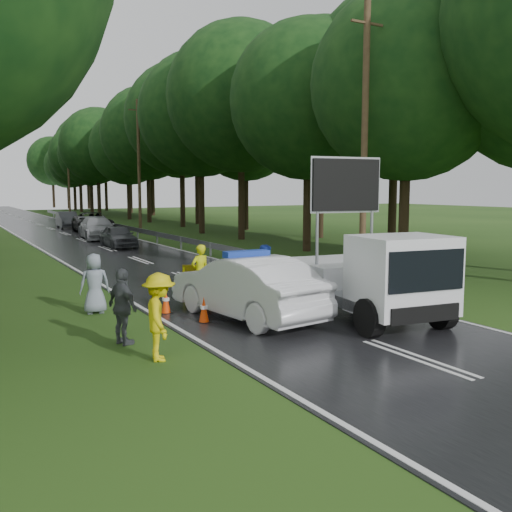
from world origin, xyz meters
TOP-DOWN VIEW (x-y plane):
  - ground at (0.00, 0.00)m, footprint 160.00×160.00m
  - road at (0.00, 30.00)m, footprint 7.00×140.00m
  - guardrail at (3.70, 29.67)m, footprint 0.12×60.06m
  - utility_pole_near at (5.20, 2.00)m, footprint 1.40×0.24m
  - utility_pole_mid at (5.20, 28.00)m, footprint 1.40×0.24m
  - utility_pole_far at (5.20, 54.00)m, footprint 1.40×0.24m
  - tree_right_near at (9.00, 2.00)m, footprint 7.92×7.92m
  - police_sedan at (-1.32, -1.14)m, footprint 2.42×5.23m
  - work_truck at (1.47, -2.85)m, footprint 2.97×5.58m
  - barrier at (-0.47, 2.26)m, footprint 2.24×1.00m
  - officer at (-1.28, 2.00)m, footprint 0.68×0.51m
  - civilian at (0.23, 0.50)m, footprint 1.08×1.01m
  - bystander_left at (-4.59, -3.50)m, footprint 0.92×1.28m
  - bystander_mid at (-4.90, -2.00)m, footprint 0.68×1.08m
  - bystander_right at (-4.67, 1.50)m, footprint 0.88×0.63m
  - queue_car_first at (0.80, 18.48)m, footprint 1.58×3.84m
  - queue_car_second at (1.09, 24.48)m, footprint 2.45×5.26m
  - queue_car_third at (2.20, 30.48)m, footprint 2.96×5.74m
  - queue_car_fourth at (1.47, 36.48)m, footprint 1.68×4.33m
  - cone_near_left at (-2.50, -1.00)m, footprint 0.32×0.32m
  - cone_center at (-1.00, 2.00)m, footprint 0.33×0.33m
  - cone_far at (-0.20, 4.73)m, footprint 0.31×0.31m
  - cone_left_mid at (-2.98, 0.50)m, footprint 0.32×0.32m
  - cone_right at (2.76, 1.91)m, footprint 0.37×0.37m

SIDE VIEW (x-z plane):
  - ground at x=0.00m, z-range 0.00..0.00m
  - road at x=0.00m, z-range 0.00..0.02m
  - cone_far at x=-0.20m, z-range -0.01..0.65m
  - cone_left_mid at x=-2.98m, z-range -0.01..0.66m
  - cone_near_left at x=-2.50m, z-range -0.01..0.67m
  - cone_center at x=-1.00m, z-range -0.01..0.69m
  - cone_right at x=2.76m, z-range -0.01..0.77m
  - guardrail at x=3.70m, z-range 0.20..0.90m
  - queue_car_first at x=0.80m, z-range 0.00..1.30m
  - queue_car_fourth at x=1.47m, z-range 0.00..1.41m
  - queue_car_second at x=1.09m, z-range 0.00..1.49m
  - barrier at x=-0.47m, z-range 0.26..1.26m
  - queue_car_third at x=2.20m, z-range 0.00..1.55m
  - police_sedan at x=-1.32m, z-range -0.08..1.75m
  - bystander_right at x=-4.67m, z-range 0.00..1.67m
  - bystander_mid at x=-4.90m, z-range 0.00..1.71m
  - officer at x=-1.28m, z-range 0.00..1.71m
  - civilian at x=0.23m, z-range 0.00..1.76m
  - bystander_left at x=-4.59m, z-range 0.00..1.78m
  - work_truck at x=1.47m, z-range -0.98..3.29m
  - utility_pole_near at x=5.20m, z-range 0.06..10.06m
  - utility_pole_mid at x=5.20m, z-range 0.06..10.06m
  - utility_pole_far at x=5.20m, z-range 0.06..10.06m
  - tree_right_near at x=9.00m, z-range 1.79..13.31m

